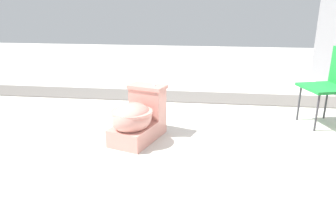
% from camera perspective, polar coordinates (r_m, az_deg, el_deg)
% --- Properties ---
extents(ground_plane, '(14.00, 14.00, 0.00)m').
position_cam_1_polar(ground_plane, '(3.48, -4.12, -3.29)').
color(ground_plane, beige).
extents(gravel_strip, '(0.56, 8.00, 0.01)m').
position_cam_1_polar(gravel_strip, '(4.68, 5.16, 2.59)').
color(gravel_strip, '#605B56').
rests_on(gravel_strip, ground).
extents(toilet, '(0.71, 0.54, 0.52)m').
position_cam_1_polar(toilet, '(3.19, -5.38, -1.15)').
color(toilet, tan).
rests_on(toilet, ground).
extents(folding_chair_left, '(0.55, 0.55, 0.83)m').
position_cam_1_polar(folding_chair_left, '(3.94, 27.01, 5.15)').
color(folding_chair_left, '#1E8C38').
rests_on(folding_chair_left, ground).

